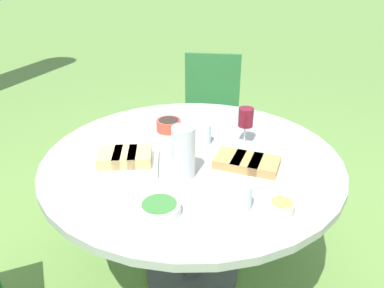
# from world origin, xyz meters

# --- Properties ---
(ground_plane) EXTENTS (40.00, 40.00, 0.00)m
(ground_plane) POSITION_xyz_m (0.00, 0.00, 0.00)
(ground_plane) COLOR #668E42
(dining_table) EXTENTS (1.37, 1.37, 0.74)m
(dining_table) POSITION_xyz_m (0.00, 0.00, 0.64)
(dining_table) COLOR #4C4C51
(dining_table) RESTS_ON ground_plane
(chair_near_left) EXTENTS (0.51, 0.53, 0.89)m
(chair_near_left) POSITION_xyz_m (1.23, -0.29, 0.52)
(chair_near_left) COLOR #2D6B38
(chair_near_left) RESTS_ON ground_plane
(water_pitcher) EXTENTS (0.10, 0.10, 0.22)m
(water_pitcher) POSITION_xyz_m (-0.17, 0.05, 0.85)
(water_pitcher) COLOR silver
(water_pitcher) RESTS_ON dining_table
(wine_glass) EXTENTS (0.07, 0.07, 0.18)m
(wine_glass) POSITION_xyz_m (0.11, -0.27, 0.87)
(wine_glass) COLOR silver
(wine_glass) RESTS_ON dining_table
(platter_bread_main) EXTENTS (0.24, 0.30, 0.07)m
(platter_bread_main) POSITION_xyz_m (-0.06, 0.30, 0.77)
(platter_bread_main) COLOR white
(platter_bread_main) RESTS_ON dining_table
(platter_charcuterie) EXTENTS (0.35, 0.40, 0.06)m
(platter_charcuterie) POSITION_xyz_m (-0.16, -0.22, 0.77)
(platter_charcuterie) COLOR white
(platter_charcuterie) RESTS_ON dining_table
(bowl_fries) EXTENTS (0.09, 0.09, 0.04)m
(bowl_fries) POSITION_xyz_m (-0.46, -0.27, 0.76)
(bowl_fries) COLOR beige
(bowl_fries) RESTS_ON dining_table
(bowl_salad) EXTENTS (0.16, 0.16, 0.04)m
(bowl_salad) POSITION_xyz_m (-0.41, 0.17, 0.76)
(bowl_salad) COLOR white
(bowl_salad) RESTS_ON dining_table
(bowl_olives) EXTENTS (0.13, 0.13, 0.06)m
(bowl_olives) POSITION_xyz_m (0.29, 0.09, 0.77)
(bowl_olives) COLOR #B74733
(bowl_olives) RESTS_ON dining_table
(cup_water_near) EXTENTS (0.07, 0.07, 0.10)m
(cup_water_near) POSITION_xyz_m (0.12, -0.07, 0.79)
(cup_water_near) COLOR silver
(cup_water_near) RESTS_ON dining_table
(cup_water_far) EXTENTS (0.07, 0.07, 0.10)m
(cup_water_far) POSITION_xyz_m (-0.42, -0.14, 0.79)
(cup_water_far) COLOR silver
(cup_water_far) RESTS_ON dining_table
(handbag) EXTENTS (0.30, 0.14, 0.37)m
(handbag) POSITION_xyz_m (1.27, 0.50, 0.13)
(handbag) COLOR #232328
(handbag) RESTS_ON ground_plane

